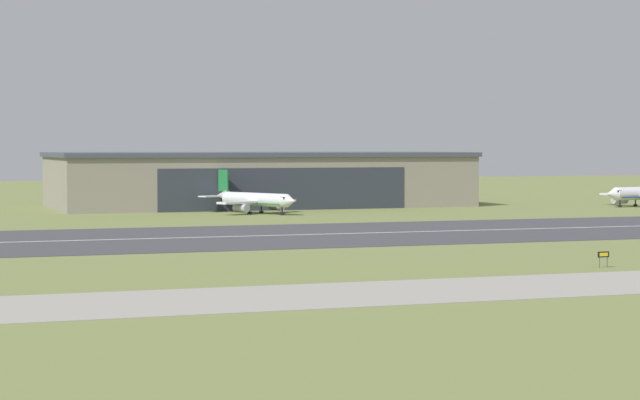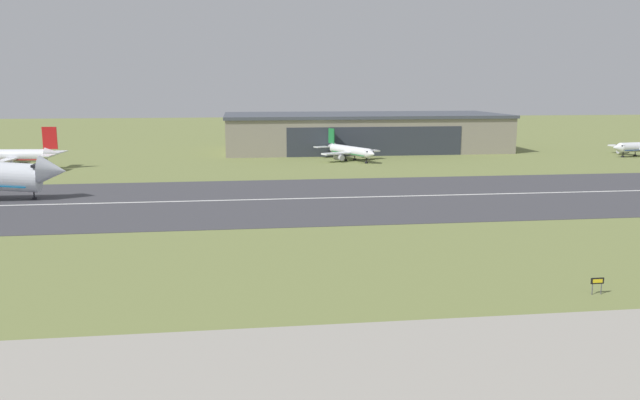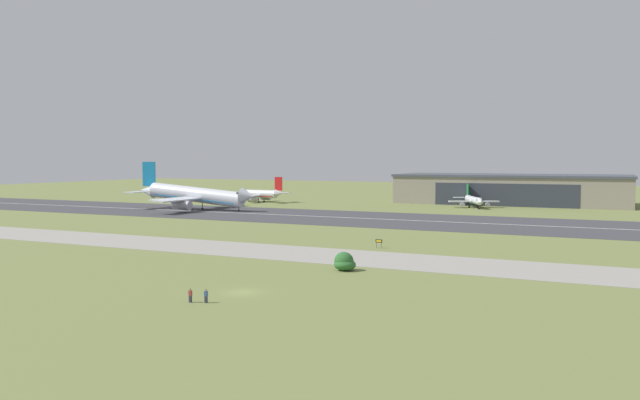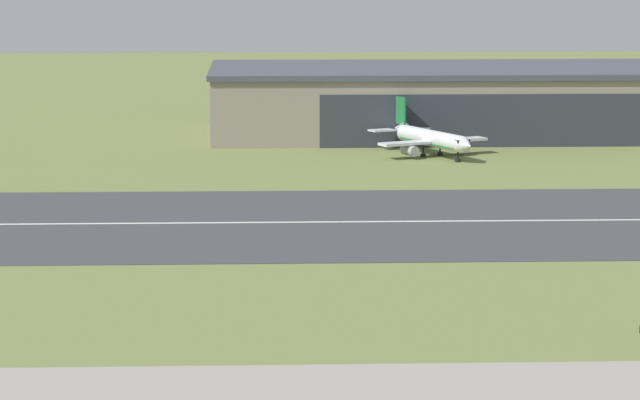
# 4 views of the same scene
# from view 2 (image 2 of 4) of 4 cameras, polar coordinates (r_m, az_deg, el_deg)

# --- Properties ---
(ground_plane) EXTENTS (686.33, 686.33, 0.00)m
(ground_plane) POSITION_cam_2_polar(r_m,az_deg,el_deg) (70.37, 20.24, -6.84)
(ground_plane) COLOR olive
(runway_strip) EXTENTS (446.33, 45.76, 0.06)m
(runway_strip) POSITION_cam_2_polar(r_m,az_deg,el_deg) (116.14, 8.71, 0.37)
(runway_strip) COLOR #3D3D42
(runway_strip) RESTS_ON ground_plane
(runway_centreline) EXTENTS (401.69, 0.70, 0.01)m
(runway_centreline) POSITION_cam_2_polar(r_m,az_deg,el_deg) (116.14, 8.71, 0.38)
(runway_centreline) COLOR silver
(runway_centreline) RESTS_ON runway_strip
(hangar_building) EXTENTS (86.36, 35.78, 11.35)m
(hangar_building) POSITION_cam_2_polar(r_m,az_deg,el_deg) (197.42, 4.00, 6.24)
(hangar_building) COLOR gray
(hangar_building) RESTS_ON ground_plane
(airplane_parked_west) EXTENTS (17.94, 22.23, 8.16)m
(airplane_parked_west) POSITION_cam_2_polar(r_m,az_deg,el_deg) (169.32, 2.76, 4.50)
(airplane_parked_west) COLOR silver
(airplane_parked_west) RESTS_ON ground_plane
(airplane_parked_centre) EXTENTS (21.12, 17.71, 10.26)m
(airplane_parked_centre) POSITION_cam_2_polar(r_m,az_deg,el_deg) (168.02, -25.97, 3.62)
(airplane_parked_centre) COLOR silver
(airplane_parked_centre) RESTS_ON ground_plane
(airplane_parked_east) EXTENTS (19.65, 21.85, 8.75)m
(airplane_parked_east) POSITION_cam_2_polar(r_m,az_deg,el_deg) (200.49, 27.25, 4.31)
(airplane_parked_east) COLOR silver
(airplane_parked_east) RESTS_ON ground_plane
(runway_sign) EXTENTS (1.33, 0.13, 1.69)m
(runway_sign) POSITION_cam_2_polar(r_m,az_deg,el_deg) (66.90, 24.02, -6.88)
(runway_sign) COLOR #4C4C51
(runway_sign) RESTS_ON ground_plane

